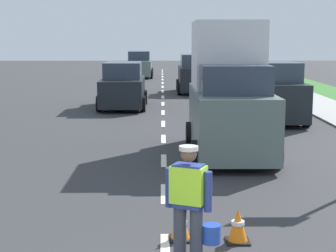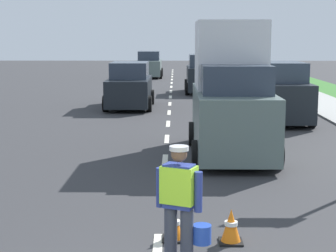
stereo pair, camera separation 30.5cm
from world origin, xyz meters
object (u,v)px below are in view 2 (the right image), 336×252
(traffic_cone_near, at_px, (231,226))
(car_parked_far, at_px, (281,94))
(car_oncoming_second, at_px, (130,87))
(traffic_cone_far, at_px, (174,225))
(car_outgoing_far, at_px, (203,75))
(car_oncoming_third, at_px, (149,65))
(road_worker, at_px, (181,200))
(delivery_truck, at_px, (231,94))

(traffic_cone_near, xyz_separation_m, car_parked_far, (3.05, 12.27, 0.77))
(car_parked_far, distance_m, car_oncoming_second, 7.16)
(traffic_cone_far, distance_m, car_outgoing_far, 22.83)
(car_oncoming_third, height_order, car_outgoing_far, car_outgoing_far)
(road_worker, bearing_deg, delivery_truck, 79.16)
(delivery_truck, xyz_separation_m, car_outgoing_far, (0.06, 16.40, -0.60))
(delivery_truck, relative_size, car_parked_far, 1.07)
(car_parked_far, distance_m, car_outgoing_far, 10.87)
(traffic_cone_near, bearing_deg, delivery_truck, 84.50)
(traffic_cone_far, bearing_deg, car_outgoing_far, 86.09)
(car_outgoing_far, height_order, car_oncoming_second, car_outgoing_far)
(traffic_cone_near, height_order, car_oncoming_second, car_oncoming_second)
(road_worker, height_order, traffic_cone_near, road_worker)
(road_worker, relative_size, car_oncoming_third, 0.39)
(delivery_truck, distance_m, car_oncoming_third, 28.61)
(car_oncoming_third, xyz_separation_m, car_parked_far, (5.95, -22.61, 0.08))
(traffic_cone_far, bearing_deg, car_parked_far, 72.12)
(car_oncoming_second, bearing_deg, car_parked_far, -34.06)
(traffic_cone_near, height_order, traffic_cone_far, traffic_cone_near)
(traffic_cone_near, relative_size, car_parked_far, 0.12)
(car_parked_far, bearing_deg, car_outgoing_far, 102.56)
(car_oncoming_third, bearing_deg, road_worker, -86.59)
(delivery_truck, bearing_deg, car_outgoing_far, 89.80)
(traffic_cone_far, distance_m, car_parked_far, 12.80)
(car_oncoming_third, bearing_deg, car_parked_far, -75.25)
(delivery_truck, distance_m, car_outgoing_far, 16.41)
(car_outgoing_far, bearing_deg, road_worker, -93.52)
(traffic_cone_near, xyz_separation_m, car_outgoing_far, (0.68, 22.88, 0.74))
(traffic_cone_far, relative_size, car_oncoming_second, 0.11)
(traffic_cone_far, bearing_deg, road_worker, -84.17)
(traffic_cone_far, height_order, car_parked_far, car_parked_far)
(delivery_truck, distance_m, car_oncoming_second, 10.42)
(road_worker, relative_size, car_outgoing_far, 0.42)
(delivery_truck, height_order, car_oncoming_third, delivery_truck)
(road_worker, xyz_separation_m, car_outgoing_far, (1.46, 23.71, 0.07))
(traffic_cone_near, relative_size, delivery_truck, 0.12)
(traffic_cone_near, xyz_separation_m, car_oncoming_second, (-2.88, 16.28, 0.68))
(traffic_cone_near, relative_size, car_outgoing_far, 0.13)
(road_worker, distance_m, car_oncoming_third, 35.77)
(car_oncoming_third, distance_m, car_parked_far, 23.38)
(road_worker, distance_m, car_oncoming_second, 17.24)
(delivery_truck, xyz_separation_m, car_oncoming_third, (-3.53, 28.39, -0.66))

